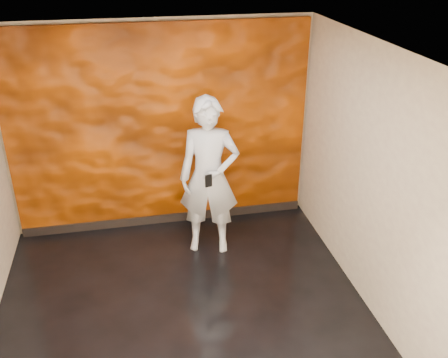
# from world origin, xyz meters

# --- Properties ---
(room) EXTENTS (4.02, 4.02, 2.81)m
(room) POSITION_xyz_m (0.00, 0.00, 1.40)
(room) COLOR black
(room) RESTS_ON ground
(feature_wall) EXTENTS (3.90, 0.06, 2.75)m
(feature_wall) POSITION_xyz_m (0.00, 1.96, 1.38)
(feature_wall) COLOR #C64A00
(feature_wall) RESTS_ON ground
(baseboard) EXTENTS (3.90, 0.04, 0.12)m
(baseboard) POSITION_xyz_m (0.00, 1.92, 0.06)
(baseboard) COLOR black
(baseboard) RESTS_ON ground
(man) EXTENTS (0.83, 0.64, 2.03)m
(man) POSITION_xyz_m (0.50, 1.19, 1.01)
(man) COLOR #A3AAB3
(man) RESTS_ON ground
(phone) EXTENTS (0.09, 0.04, 0.16)m
(phone) POSITION_xyz_m (0.44, 0.90, 1.11)
(phone) COLOR black
(phone) RESTS_ON man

